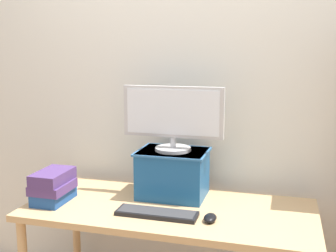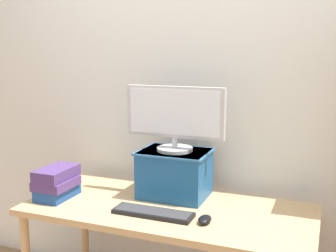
# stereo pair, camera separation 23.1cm
# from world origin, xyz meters

# --- Properties ---
(back_wall) EXTENTS (7.00, 0.08, 2.60)m
(back_wall) POSITION_xyz_m (0.00, 0.47, 1.30)
(back_wall) COLOR silver
(back_wall) RESTS_ON ground_plane
(desk) EXTENTS (1.58, 0.70, 0.72)m
(desk) POSITION_xyz_m (0.00, 0.00, 0.65)
(desk) COLOR tan
(desk) RESTS_ON ground_plane
(riser_box) EXTENTS (0.40, 0.31, 0.27)m
(riser_box) POSITION_xyz_m (-0.03, 0.18, 0.87)
(riser_box) COLOR #195189
(riser_box) RESTS_ON desk
(computer_monitor) EXTENTS (0.59, 0.21, 0.37)m
(computer_monitor) POSITION_xyz_m (-0.03, 0.18, 1.20)
(computer_monitor) COLOR #B7B7BA
(computer_monitor) RESTS_ON riser_box
(keyboard) EXTENTS (0.43, 0.13, 0.02)m
(keyboard) POSITION_xyz_m (-0.03, -0.14, 0.74)
(keyboard) COLOR black
(keyboard) RESTS_ON desk
(computer_mouse) EXTENTS (0.06, 0.10, 0.04)m
(computer_mouse) POSITION_xyz_m (0.25, -0.14, 0.74)
(computer_mouse) COLOR black
(computer_mouse) RESTS_ON desk
(book_stack) EXTENTS (0.18, 0.26, 0.18)m
(book_stack) POSITION_xyz_m (-0.65, -0.10, 0.82)
(book_stack) COLOR navy
(book_stack) RESTS_ON desk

